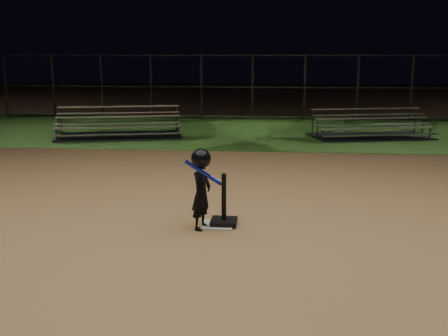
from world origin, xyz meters
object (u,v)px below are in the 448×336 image
at_px(child_batter, 201,187).
at_px(bleacher_right, 371,132).
at_px(home_plate, 218,225).
at_px(batting_tee, 224,215).
at_px(bleacher_left, 119,131).

bearing_deg(child_batter, bleacher_right, -6.05).
distance_m(home_plate, child_batter, 0.67).
bearing_deg(child_batter, batting_tee, -38.99).
xyz_separation_m(home_plate, batting_tee, (0.09, 0.04, 0.15)).
xyz_separation_m(bleacher_left, bleacher_right, (7.65, 0.61, -0.01)).
height_order(home_plate, batting_tee, batting_tee).
distance_m(home_plate, batting_tee, 0.18).
height_order(batting_tee, bleacher_left, bleacher_left).
bearing_deg(home_plate, batting_tee, 27.40).
distance_m(child_batter, bleacher_right, 9.72).
bearing_deg(home_plate, child_batter, -145.23).
bearing_deg(batting_tee, child_batter, -147.22).
bearing_deg(bleacher_left, child_batter, -80.06).
distance_m(batting_tee, bleacher_left, 8.96).
height_order(home_plate, child_batter, child_batter).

